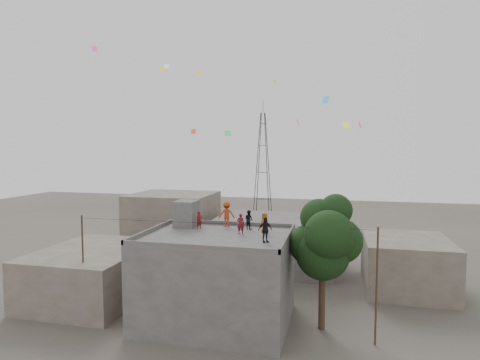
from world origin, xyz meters
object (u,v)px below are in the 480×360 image
object	(u,v)px
transmission_tower	(263,167)
person_dark_adult	(265,230)
person_red_adult	(241,224)
tree	(325,239)
stair_head_box	(186,214)

from	to	relation	value
transmission_tower	person_dark_adult	xyz separation A→B (m)	(7.61, -41.17, -2.15)
person_red_adult	person_dark_adult	distance (m)	2.95
transmission_tower	person_red_adult	size ratio (longest dim) A/B	13.63
person_red_adult	tree	bearing A→B (deg)	176.08
person_dark_adult	tree	bearing A→B (deg)	-8.96
tree	person_dark_adult	bearing A→B (deg)	-154.77
tree	transmission_tower	size ratio (longest dim) A/B	0.45
stair_head_box	person_dark_adult	size ratio (longest dim) A/B	1.23
person_dark_adult	stair_head_box	bearing A→B (deg)	116.81
person_red_adult	person_dark_adult	size ratio (longest dim) A/B	0.90
stair_head_box	transmission_tower	bearing A→B (deg)	91.23
stair_head_box	transmission_tower	distance (m)	37.46
transmission_tower	person_dark_adult	size ratio (longest dim) A/B	12.29
tree	transmission_tower	bearing A→B (deg)	106.09
tree	person_red_adult	xyz separation A→B (m)	(-5.86, 0.29, 0.73)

